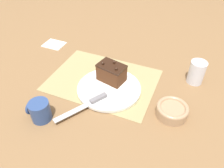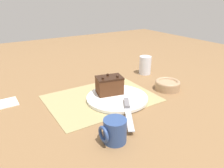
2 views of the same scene
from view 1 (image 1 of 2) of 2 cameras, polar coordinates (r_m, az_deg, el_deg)
The scene contains 9 objects.
ground_plane at distance 0.97m, azimuth -2.40°, elevation 1.01°, with size 3.00×3.00×0.00m, color olive.
placemat_woven at distance 0.97m, azimuth -2.40°, elevation 1.10°, with size 0.46×0.34×0.00m, color tan.
cake_plate at distance 0.91m, azimuth -0.78°, elevation -1.12°, with size 0.27×0.27×0.01m.
chocolate_cake at distance 0.92m, azimuth -0.05°, elevation 3.11°, with size 0.13×0.10×0.09m.
serving_knife at distance 0.84m, azimuth -5.74°, elevation -4.86°, with size 0.13×0.20×0.01m.
drinking_glass at distance 1.00m, azimuth 21.23°, elevation 2.88°, with size 0.07×0.07×0.10m.
small_bowl at distance 0.84m, azimuth 15.43°, elevation -6.59°, with size 0.12×0.12×0.04m.
coffee_mug at distance 0.83m, azimuth -18.38°, elevation -6.62°, with size 0.08×0.07×0.08m.
folded_napkin at distance 1.26m, azimuth -14.89°, elevation 10.03°, with size 0.11×0.09×0.01m, color white.
Camera 1 is at (-0.33, 0.67, 0.62)m, focal length 35.00 mm.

